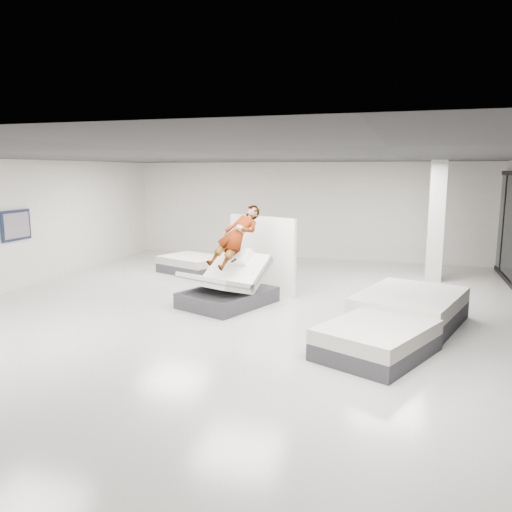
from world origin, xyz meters
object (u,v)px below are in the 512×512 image
object	(u,v)px
remote	(234,261)
flat_bed_right_far	(410,309)
flat_bed_right_near	(376,340)
flat_bed_left_far	(192,264)
person	(236,248)
column	(436,221)
wall_poster	(16,225)
hero_bed	(227,288)
divider_panel	(262,254)

from	to	relation	value
remote	flat_bed_right_far	size ratio (longest dim) A/B	0.05
flat_bed_right_near	flat_bed_right_far	bearing A→B (deg)	74.74
flat_bed_left_far	person	bearing A→B (deg)	-50.09
person	remote	world-z (taller)	person
column	wall_poster	size ratio (longest dim) A/B	3.37
flat_bed_right_far	wall_poster	size ratio (longest dim) A/B	2.81
hero_bed	flat_bed_right_far	bearing A→B (deg)	-4.38
hero_bed	column	size ratio (longest dim) A/B	0.72
flat_bed_right_far	wall_poster	distance (m)	9.42
person	hero_bed	bearing A→B (deg)	-90.00
hero_bed	flat_bed_right_near	distance (m)	3.97
divider_panel	flat_bed_right_far	bearing A→B (deg)	-1.90
person	flat_bed_right_near	distance (m)	4.17
flat_bed_right_far	flat_bed_left_far	world-z (taller)	flat_bed_right_far
hero_bed	flat_bed_left_far	size ratio (longest dim) A/B	1.11
remote	flat_bed_right_far	xyz separation A→B (m)	(3.65, -0.19, -0.71)
flat_bed_right_near	remote	bearing A→B (deg)	146.70
person	wall_poster	bearing A→B (deg)	-154.87
divider_panel	wall_poster	xyz separation A→B (m)	(-5.86, -1.51, 0.68)
remote	flat_bed_right_far	bearing A→B (deg)	18.49
remote	column	world-z (taller)	column
person	flat_bed_right_far	bearing A→B (deg)	12.37
flat_bed_right_near	hero_bed	bearing A→B (deg)	146.93
person	flat_bed_right_near	bearing A→B (deg)	-16.10
person	wall_poster	size ratio (longest dim) A/B	1.82
flat_bed_right_near	divider_panel	bearing A→B (deg)	129.28
divider_panel	person	bearing A→B (deg)	-77.73
person	flat_bed_right_near	xyz separation A→B (m)	(3.21, -2.47, -0.98)
flat_bed_right_far	flat_bed_left_far	size ratio (longest dim) A/B	1.28
column	wall_poster	bearing A→B (deg)	-158.07
hero_bed	person	distance (m)	0.92
remote	flat_bed_right_near	bearing A→B (deg)	-11.89
hero_bed	person	bearing A→B (deg)	68.59
flat_bed_right_far	column	xyz separation A→B (m)	(0.61, 4.23, 1.29)
hero_bed	remote	size ratio (longest dim) A/B	16.50
remote	flat_bed_right_near	distance (m)	3.83
hero_bed	flat_bed_right_near	xyz separation A→B (m)	(3.33, -2.17, -0.12)
person	remote	distance (m)	0.46
person	flat_bed_left_far	world-z (taller)	person
flat_bed_right_far	divider_panel	bearing A→B (deg)	153.33
flat_bed_right_far	flat_bed_left_far	xyz separation A→B (m)	(-6.05, 3.37, -0.07)
column	wall_poster	world-z (taller)	column
flat_bed_right_near	flat_bed_left_far	distance (m)	7.62
flat_bed_right_near	wall_poster	xyz separation A→B (m)	(-8.81, 2.10, 1.34)
hero_bed	flat_bed_right_near	world-z (taller)	hero_bed
flat_bed_right_far	column	distance (m)	4.46
person	divider_panel	world-z (taller)	person
person	divider_panel	xyz separation A→B (m)	(0.25, 1.15, -0.32)
person	flat_bed_right_near	size ratio (longest dim) A/B	0.76
hero_bed	remote	xyz separation A→B (m)	(0.19, -0.11, 0.65)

